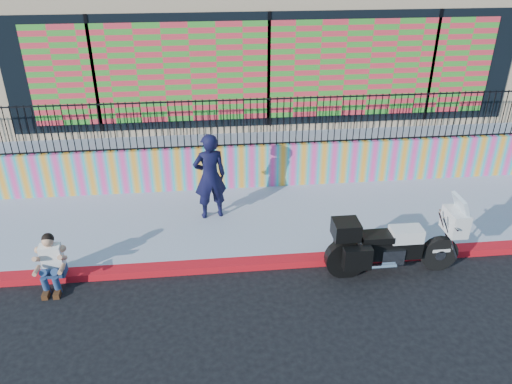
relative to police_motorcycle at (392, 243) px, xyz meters
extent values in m
plane|color=black|center=(-1.80, 0.44, -0.67)|extent=(90.00, 90.00, 0.00)
cube|color=#B30C1D|center=(-1.80, 0.44, -0.60)|extent=(16.00, 0.30, 0.15)
cube|color=#969CB4|center=(-1.80, 2.09, -0.60)|extent=(16.00, 3.00, 0.15)
cube|color=#F23F98|center=(-1.80, 3.69, 0.03)|extent=(16.00, 0.20, 1.10)
cube|color=#969CB4|center=(-1.80, 8.79, -0.05)|extent=(16.00, 10.00, 1.25)
cube|color=tan|center=(-1.80, 8.59, 2.58)|extent=(14.00, 8.00, 4.00)
cube|color=black|center=(-1.80, 4.57, 2.18)|extent=(12.60, 0.04, 2.80)
cube|color=#DD313F|center=(-1.80, 4.54, 2.18)|extent=(11.48, 0.02, 2.40)
cylinder|color=black|center=(0.98, 0.00, -0.31)|extent=(0.72, 0.15, 0.72)
cylinder|color=black|center=(-0.88, 0.00, -0.31)|extent=(0.72, 0.15, 0.72)
cube|color=black|center=(0.05, 0.00, -0.13)|extent=(1.04, 0.31, 0.37)
cube|color=silver|center=(0.00, 0.00, -0.23)|extent=(0.44, 0.37, 0.33)
cube|color=silver|center=(0.25, 0.00, 0.18)|extent=(0.60, 0.35, 0.26)
cube|color=black|center=(-0.33, 0.00, 0.16)|extent=(0.60, 0.37, 0.13)
cube|color=silver|center=(1.17, 0.00, 0.40)|extent=(0.33, 0.57, 0.46)
cube|color=silver|center=(1.22, 0.00, 0.75)|extent=(0.20, 0.50, 0.37)
cube|color=black|center=(-0.93, 0.00, 0.36)|extent=(0.48, 0.46, 0.33)
cube|color=black|center=(-0.77, -0.33, -0.07)|extent=(0.52, 0.20, 0.44)
cube|color=black|center=(-0.77, 0.33, -0.07)|extent=(0.52, 0.20, 0.44)
cube|color=silver|center=(0.98, 0.00, -0.20)|extent=(0.35, 0.17, 0.07)
imported|color=black|center=(-3.37, 2.28, 0.47)|extent=(0.80, 0.61, 1.99)
cube|color=navy|center=(-6.35, 0.39, -0.43)|extent=(0.36, 0.28, 0.18)
cube|color=white|center=(-6.35, 0.35, -0.08)|extent=(0.38, 0.27, 0.54)
sphere|color=tan|center=(-6.35, 0.31, 0.28)|extent=(0.21, 0.21, 0.21)
cube|color=#472814|center=(-6.45, -0.05, -0.62)|extent=(0.11, 0.26, 0.10)
cube|color=#472814|center=(-6.25, -0.05, -0.62)|extent=(0.11, 0.26, 0.10)
camera|label=1|loc=(-3.41, -7.60, 5.25)|focal=35.00mm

